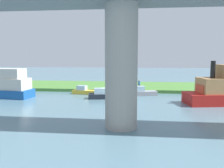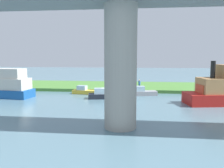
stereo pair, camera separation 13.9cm
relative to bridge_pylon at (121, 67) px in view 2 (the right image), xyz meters
name	(u,v)px [view 2 (the right image)]	position (x,y,z in m)	size (l,w,h in m)	color
ground_plane	(108,93)	(3.38, -18.02, -4.93)	(160.00, 160.00, 0.00)	slate
grassy_bank	(112,86)	(3.38, -24.02, -4.68)	(80.00, 12.00, 0.50)	#4C8438
bridge_pylon	(121,67)	(0.00, 0.00, 0.00)	(2.60, 2.60, 9.85)	#9E998E
person_on_bank	(139,84)	(-1.58, -20.52, -3.73)	(0.45, 0.45, 1.39)	#2D334C
mooring_post	(111,86)	(3.11, -19.08, -3.96)	(0.20, 0.20, 0.94)	brown
pontoon_yellow	(4,86)	(17.57, -12.24, -3.27)	(9.04, 3.90, 4.48)	#195199
houseboat_blue	(142,92)	(-1.95, -16.02, -4.44)	(4.33, 2.22, 1.38)	#99999E
skiff_small	(84,91)	(6.88, -16.32, -4.47)	(4.01, 1.93, 1.28)	gold
riverboat_paddlewheel	(103,95)	(3.42, -12.80, -4.42)	(4.52, 2.36, 1.43)	#1E232D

